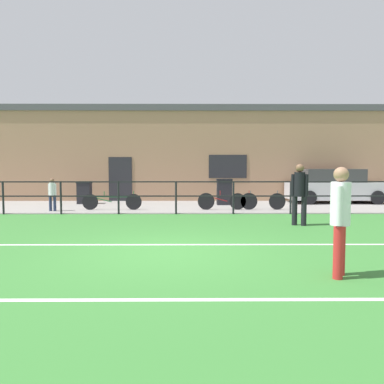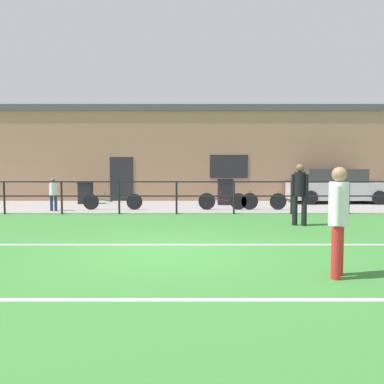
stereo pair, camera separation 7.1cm
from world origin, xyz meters
name	(u,v)px [view 1 (the left image)]	position (x,y,z in m)	size (l,w,h in m)	color
ground	(165,253)	(0.00, 0.00, -0.02)	(60.00, 44.00, 0.04)	#387A33
field_line_touchline	(167,245)	(0.00, 0.70, 0.00)	(36.00, 0.11, 0.00)	white
field_line_hash	(152,300)	(0.00, -2.72, 0.00)	(36.00, 0.11, 0.00)	white
pavement_strip	(178,206)	(0.00, 8.50, 0.01)	(48.00, 5.00, 0.02)	gray
perimeter_fence	(176,193)	(0.00, 6.00, 0.75)	(36.07, 0.07, 1.15)	black
clubhouse_facade	(180,154)	(0.00, 12.20, 2.30)	(28.00, 2.56, 4.58)	#A37A5B
player_goalkeeper	(300,191)	(3.57, 3.40, 0.98)	(0.44, 0.30, 1.73)	black
player_striker	(340,215)	(2.73, -1.72, 0.94)	(0.29, 0.41, 1.66)	red
spectator_child	(52,192)	(-4.58, 6.82, 0.71)	(0.32, 0.21, 1.21)	#232D4C
parked_car_red	(335,187)	(7.05, 9.99, 0.74)	(4.31, 1.80, 1.52)	#B7B7BC
bicycle_parked_0	(257,201)	(3.05, 7.20, 0.35)	(2.13, 0.04, 0.73)	black
bicycle_parked_1	(227,201)	(1.91, 7.20, 0.35)	(2.27, 0.04, 0.74)	black
bicycle_parked_2	(112,201)	(-2.48, 7.20, 0.34)	(2.25, 0.04, 0.71)	black
trash_bin_0	(84,192)	(-4.15, 9.60, 0.52)	(0.60, 0.51, 0.99)	black
trash_bin_1	(224,192)	(1.96, 9.15, 0.58)	(0.66, 0.56, 1.11)	black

